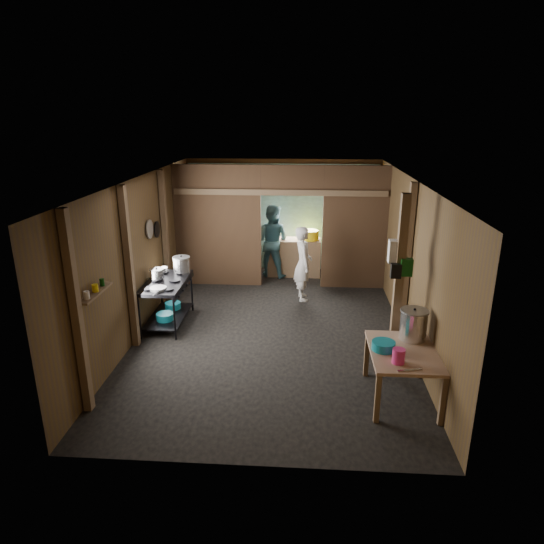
# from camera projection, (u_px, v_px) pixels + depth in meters

# --- Properties ---
(floor) EXTENTS (4.50, 7.00, 0.00)m
(floor) POSITION_uv_depth(u_px,v_px,m) (273.00, 327.00, 8.46)
(floor) COLOR black
(floor) RESTS_ON ground
(ceiling) EXTENTS (4.50, 7.00, 0.00)m
(ceiling) POSITION_uv_depth(u_px,v_px,m) (273.00, 179.00, 7.64)
(ceiling) COLOR #302F2F
(ceiling) RESTS_ON ground
(wall_back) EXTENTS (4.50, 0.00, 2.60)m
(wall_back) POSITION_uv_depth(u_px,v_px,m) (283.00, 215.00, 11.36)
(wall_back) COLOR #543C1A
(wall_back) RESTS_ON ground
(wall_front) EXTENTS (4.50, 0.00, 2.60)m
(wall_front) POSITION_uv_depth(u_px,v_px,m) (249.00, 358.00, 4.74)
(wall_front) COLOR #543C1A
(wall_front) RESTS_ON ground
(wall_left) EXTENTS (0.00, 7.00, 2.60)m
(wall_left) POSITION_uv_depth(u_px,v_px,m) (142.00, 254.00, 8.20)
(wall_left) COLOR #543C1A
(wall_left) RESTS_ON ground
(wall_right) EXTENTS (0.00, 7.00, 2.60)m
(wall_right) POSITION_uv_depth(u_px,v_px,m) (409.00, 260.00, 7.91)
(wall_right) COLOR #543C1A
(wall_right) RESTS_ON ground
(partition_left) EXTENTS (1.85, 0.10, 2.60)m
(partition_left) POSITION_uv_depth(u_px,v_px,m) (218.00, 226.00, 10.22)
(partition_left) COLOR #4D351E
(partition_left) RESTS_ON floor
(partition_right) EXTENTS (1.35, 0.10, 2.60)m
(partition_right) POSITION_uv_depth(u_px,v_px,m) (355.00, 228.00, 10.03)
(partition_right) COLOR #4D351E
(partition_right) RESTS_ON floor
(partition_header) EXTENTS (1.30, 0.10, 0.60)m
(partition_header) POSITION_uv_depth(u_px,v_px,m) (292.00, 180.00, 9.80)
(partition_header) COLOR #4D351E
(partition_header) RESTS_ON wall_back
(turquoise_panel) EXTENTS (4.40, 0.06, 2.50)m
(turquoise_panel) POSITION_uv_depth(u_px,v_px,m) (282.00, 218.00, 11.32)
(turquoise_panel) COLOR #86BFB8
(turquoise_panel) RESTS_ON wall_back
(back_counter) EXTENTS (1.20, 0.50, 0.85)m
(back_counter) POSITION_uv_depth(u_px,v_px,m) (294.00, 257.00, 11.10)
(back_counter) COLOR brown
(back_counter) RESTS_ON floor
(wall_clock) EXTENTS (0.20, 0.03, 0.20)m
(wall_clock) POSITION_uv_depth(u_px,v_px,m) (293.00, 190.00, 11.06)
(wall_clock) COLOR white
(wall_clock) RESTS_ON wall_back
(post_left_a) EXTENTS (0.10, 0.12, 2.60)m
(post_left_a) POSITION_uv_depth(u_px,v_px,m) (77.00, 315.00, 5.73)
(post_left_a) COLOR brown
(post_left_a) RESTS_ON floor
(post_left_b) EXTENTS (0.10, 0.12, 2.60)m
(post_left_b) POSITION_uv_depth(u_px,v_px,m) (129.00, 269.00, 7.43)
(post_left_b) COLOR brown
(post_left_b) RESTS_ON floor
(post_left_c) EXTENTS (0.10, 0.12, 2.60)m
(post_left_c) POSITION_uv_depth(u_px,v_px,m) (165.00, 237.00, 9.33)
(post_left_c) COLOR brown
(post_left_c) RESTS_ON floor
(post_right) EXTENTS (0.10, 0.12, 2.60)m
(post_right) POSITION_uv_depth(u_px,v_px,m) (407.00, 263.00, 7.72)
(post_right) COLOR brown
(post_right) RESTS_ON floor
(post_free) EXTENTS (0.12, 0.12, 2.60)m
(post_free) POSITION_uv_depth(u_px,v_px,m) (398.00, 286.00, 6.70)
(post_free) COLOR brown
(post_free) RESTS_ON floor
(cross_beam) EXTENTS (4.40, 0.12, 0.12)m
(cross_beam) POSITION_uv_depth(u_px,v_px,m) (280.00, 192.00, 9.85)
(cross_beam) COLOR brown
(cross_beam) RESTS_ON wall_left
(pan_lid_big) EXTENTS (0.03, 0.34, 0.34)m
(pan_lid_big) POSITION_uv_depth(u_px,v_px,m) (150.00, 229.00, 8.46)
(pan_lid_big) COLOR gray
(pan_lid_big) RESTS_ON wall_left
(pan_lid_small) EXTENTS (0.03, 0.30, 0.30)m
(pan_lid_small) POSITION_uv_depth(u_px,v_px,m) (157.00, 229.00, 8.87)
(pan_lid_small) COLOR black
(pan_lid_small) RESTS_ON wall_left
(wall_shelf) EXTENTS (0.14, 0.80, 0.03)m
(wall_shelf) POSITION_uv_depth(u_px,v_px,m) (96.00, 293.00, 6.17)
(wall_shelf) COLOR brown
(wall_shelf) RESTS_ON wall_left
(jar_white) EXTENTS (0.07, 0.07, 0.10)m
(jar_white) POSITION_uv_depth(u_px,v_px,m) (87.00, 295.00, 5.91)
(jar_white) COLOR white
(jar_white) RESTS_ON wall_shelf
(jar_yellow) EXTENTS (0.08, 0.08, 0.10)m
(jar_yellow) POSITION_uv_depth(u_px,v_px,m) (95.00, 288.00, 6.15)
(jar_yellow) COLOR yellow
(jar_yellow) RESTS_ON wall_shelf
(jar_green) EXTENTS (0.06, 0.06, 0.10)m
(jar_green) POSITION_uv_depth(u_px,v_px,m) (102.00, 282.00, 6.36)
(jar_green) COLOR #0D4710
(jar_green) RESTS_ON wall_shelf
(bag_white) EXTENTS (0.22, 0.15, 0.32)m
(bag_white) POSITION_uv_depth(u_px,v_px,m) (397.00, 251.00, 6.63)
(bag_white) COLOR white
(bag_white) RESTS_ON post_free
(bag_green) EXTENTS (0.16, 0.12, 0.24)m
(bag_green) POSITION_uv_depth(u_px,v_px,m) (406.00, 267.00, 6.54)
(bag_green) COLOR #0D4710
(bag_green) RESTS_ON post_free
(bag_black) EXTENTS (0.14, 0.10, 0.20)m
(bag_black) POSITION_uv_depth(u_px,v_px,m) (396.00, 271.00, 6.55)
(bag_black) COLOR black
(bag_black) RESTS_ON post_free
(gas_range) EXTENTS (0.70, 1.37, 0.81)m
(gas_range) POSITION_uv_depth(u_px,v_px,m) (167.00, 303.00, 8.49)
(gas_range) COLOR black
(gas_range) RESTS_ON floor
(prep_table) EXTENTS (0.86, 1.18, 0.70)m
(prep_table) POSITION_uv_depth(u_px,v_px,m) (402.00, 375.00, 6.27)
(prep_table) COLOR tan
(prep_table) RESTS_ON floor
(stove_pot_large) EXTENTS (0.41, 0.41, 0.32)m
(stove_pot_large) POSITION_uv_depth(u_px,v_px,m) (182.00, 265.00, 8.78)
(stove_pot_large) COLOR silver
(stove_pot_large) RESTS_ON gas_range
(stove_pot_med) EXTENTS (0.29, 0.29, 0.22)m
(stove_pot_med) POSITION_uv_depth(u_px,v_px,m) (157.00, 275.00, 8.41)
(stove_pot_med) COLOR silver
(stove_pot_med) RESTS_ON gas_range
(stove_saucepan) EXTENTS (0.17, 0.17, 0.10)m
(stove_saucepan) POSITION_uv_depth(u_px,v_px,m) (163.00, 270.00, 8.80)
(stove_saucepan) COLOR silver
(stove_saucepan) RESTS_ON gas_range
(frying_pan) EXTENTS (0.34, 0.53, 0.07)m
(frying_pan) POSITION_uv_depth(u_px,v_px,m) (158.00, 289.00, 7.94)
(frying_pan) COLOR gray
(frying_pan) RESTS_ON gas_range
(blue_tub_front) EXTENTS (0.30, 0.30, 0.12)m
(blue_tub_front) POSITION_uv_depth(u_px,v_px,m) (165.00, 317.00, 8.37)
(blue_tub_front) COLOR teal
(blue_tub_front) RESTS_ON gas_range
(blue_tub_back) EXTENTS (0.29, 0.29, 0.12)m
(blue_tub_back) POSITION_uv_depth(u_px,v_px,m) (173.00, 306.00, 8.86)
(blue_tub_back) COLOR teal
(blue_tub_back) RESTS_ON gas_range
(stock_pot) EXTENTS (0.45, 0.45, 0.44)m
(stock_pot) POSITION_uv_depth(u_px,v_px,m) (413.00, 325.00, 6.42)
(stock_pot) COLOR silver
(stock_pot) RESTS_ON prep_table
(wash_basin) EXTENTS (0.37, 0.37, 0.11)m
(wash_basin) POSITION_uv_depth(u_px,v_px,m) (383.00, 346.00, 6.17)
(wash_basin) COLOR teal
(wash_basin) RESTS_ON prep_table
(pink_bucket) EXTENTS (0.17, 0.17, 0.19)m
(pink_bucket) POSITION_uv_depth(u_px,v_px,m) (399.00, 356.00, 5.83)
(pink_bucket) COLOR #E63283
(pink_bucket) RESTS_ON prep_table
(knife) EXTENTS (0.30, 0.10, 0.01)m
(knife) POSITION_uv_depth(u_px,v_px,m) (409.00, 370.00, 5.68)
(knife) COLOR silver
(knife) RESTS_ON prep_table
(yellow_tub) EXTENTS (0.39, 0.39, 0.22)m
(yellow_tub) POSITION_uv_depth(u_px,v_px,m) (310.00, 235.00, 10.91)
(yellow_tub) COLOR yellow
(yellow_tub) RESTS_ON back_counter
(red_cup) EXTENTS (0.12, 0.12, 0.14)m
(red_cup) POSITION_uv_depth(u_px,v_px,m) (277.00, 236.00, 10.97)
(red_cup) COLOR #CA0000
(red_cup) RESTS_ON back_counter
(cook) EXTENTS (0.44, 0.60, 1.50)m
(cook) POSITION_uv_depth(u_px,v_px,m) (303.00, 264.00, 9.53)
(cook) COLOR silver
(cook) RESTS_ON floor
(worker_back) EXTENTS (0.97, 0.86, 1.66)m
(worker_back) POSITION_uv_depth(u_px,v_px,m) (272.00, 241.00, 10.93)
(worker_back) COLOR #3A6772
(worker_back) RESTS_ON floor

